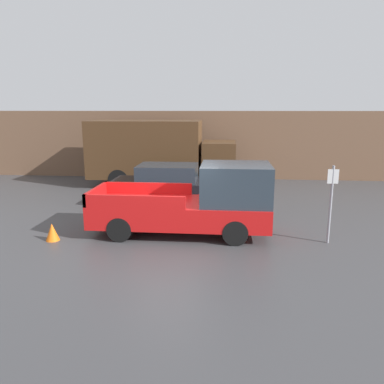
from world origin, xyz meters
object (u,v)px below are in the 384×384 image
(pickup_truck, at_px, (198,202))
(parking_sign, at_px, (331,200))
(car, at_px, (166,185))
(delivery_truck, at_px, (157,151))
(traffic_cone, at_px, (52,232))

(pickup_truck, height_order, parking_sign, parking_sign)
(car, height_order, delivery_truck, delivery_truck)
(parking_sign, bearing_deg, delivery_truck, 129.63)
(car, bearing_deg, delivery_truck, 105.44)
(parking_sign, bearing_deg, pickup_truck, 172.92)
(car, distance_m, traffic_cone, 5.25)
(delivery_truck, distance_m, parking_sign, 9.99)
(pickup_truck, distance_m, parking_sign, 3.81)
(pickup_truck, xyz_separation_m, parking_sign, (3.77, -0.47, 0.27))
(car, bearing_deg, pickup_truck, -65.95)
(car, height_order, parking_sign, parking_sign)
(car, xyz_separation_m, traffic_cone, (-2.63, -4.51, -0.55))
(delivery_truck, relative_size, parking_sign, 3.17)
(car, height_order, traffic_cone, car)
(pickup_truck, height_order, delivery_truck, delivery_truck)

